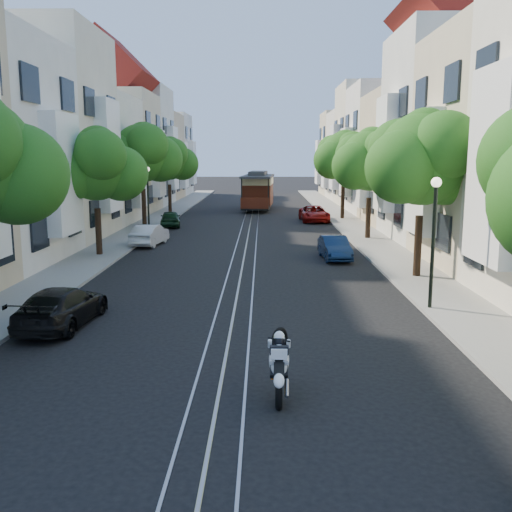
{
  "coord_description": "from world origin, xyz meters",
  "views": [
    {
      "loc": [
        0.91,
        -13.84,
        4.91
      ],
      "look_at": [
        0.69,
        5.4,
        1.54
      ],
      "focal_mm": 40.0,
      "sensor_mm": 36.0,
      "label": 1
    }
  ],
  "objects_px": {
    "lamp_east": "(434,223)",
    "sportbike_rider": "(279,361)",
    "lamp_west": "(148,190)",
    "parked_car_e_far": "(314,214)",
    "tree_w_b": "(97,167)",
    "parked_car_w_mid": "(150,235)",
    "tree_e_c": "(371,162)",
    "tree_w_c": "(143,154)",
    "tree_w_d": "(170,160)",
    "cable_car": "(258,189)",
    "parked_car_w_near": "(62,307)",
    "tree_e_d": "(345,157)",
    "parked_car_w_far": "(170,219)",
    "tree_e_b": "(424,161)",
    "parked_car_e_mid": "(335,248)"
  },
  "relations": [
    {
      "from": "tree_e_d",
      "to": "parked_car_w_near",
      "type": "relative_size",
      "value": 1.7
    },
    {
      "from": "tree_w_d",
      "to": "parked_car_w_far",
      "type": "relative_size",
      "value": 1.91
    },
    {
      "from": "tree_w_d",
      "to": "tree_e_c",
      "type": "bearing_deg",
      "value": -48.01
    },
    {
      "from": "tree_e_d",
      "to": "parked_car_w_far",
      "type": "distance_m",
      "value": 14.39
    },
    {
      "from": "tree_e_d",
      "to": "parked_car_w_mid",
      "type": "distance_m",
      "value": 18.86
    },
    {
      "from": "lamp_west",
      "to": "parked_car_e_far",
      "type": "bearing_deg",
      "value": 34.13
    },
    {
      "from": "tree_e_d",
      "to": "parked_car_w_far",
      "type": "relative_size",
      "value": 2.01
    },
    {
      "from": "cable_car",
      "to": "parked_car_w_near",
      "type": "xyz_separation_m",
      "value": [
        -5.45,
        -37.18,
        -1.34
      ]
    },
    {
      "from": "parked_car_e_mid",
      "to": "parked_car_w_mid",
      "type": "height_order",
      "value": "parked_car_w_mid"
    },
    {
      "from": "sportbike_rider",
      "to": "parked_car_w_mid",
      "type": "relative_size",
      "value": 0.54
    },
    {
      "from": "tree_w_c",
      "to": "lamp_west",
      "type": "xyz_separation_m",
      "value": [
        0.84,
        -2.98,
        -2.22
      ]
    },
    {
      "from": "parked_car_w_near",
      "to": "parked_car_w_far",
      "type": "distance_m",
      "value": 23.93
    },
    {
      "from": "lamp_west",
      "to": "parked_car_w_mid",
      "type": "xyz_separation_m",
      "value": [
        0.89,
        -4.31,
        -2.25
      ]
    },
    {
      "from": "tree_e_b",
      "to": "cable_car",
      "type": "height_order",
      "value": "tree_e_b"
    },
    {
      "from": "lamp_east",
      "to": "tree_w_b",
      "type": "bearing_deg",
      "value": 143.42
    },
    {
      "from": "parked_car_e_far",
      "to": "tree_w_d",
      "type": "bearing_deg",
      "value": 149.42
    },
    {
      "from": "tree_e_d",
      "to": "parked_car_e_far",
      "type": "bearing_deg",
      "value": -149.54
    },
    {
      "from": "lamp_east",
      "to": "sportbike_rider",
      "type": "relative_size",
      "value": 2.16
    },
    {
      "from": "lamp_east",
      "to": "parked_car_w_near",
      "type": "distance_m",
      "value": 11.62
    },
    {
      "from": "parked_car_e_mid",
      "to": "parked_car_e_far",
      "type": "height_order",
      "value": "parked_car_e_far"
    },
    {
      "from": "tree_e_c",
      "to": "lamp_west",
      "type": "distance_m",
      "value": 13.82
    },
    {
      "from": "lamp_east",
      "to": "lamp_west",
      "type": "xyz_separation_m",
      "value": [
        -12.6,
        18.0,
        0.0
      ]
    },
    {
      "from": "tree_e_b",
      "to": "parked_car_w_far",
      "type": "xyz_separation_m",
      "value": [
        -12.86,
        17.17,
        -4.15
      ]
    },
    {
      "from": "tree_e_c",
      "to": "lamp_east",
      "type": "height_order",
      "value": "tree_e_c"
    },
    {
      "from": "parked_car_e_mid",
      "to": "tree_e_b",
      "type": "bearing_deg",
      "value": -60.55
    },
    {
      "from": "lamp_east",
      "to": "parked_car_e_mid",
      "type": "bearing_deg",
      "value": 101.45
    },
    {
      "from": "sportbike_rider",
      "to": "parked_car_w_far",
      "type": "distance_m",
      "value": 29.62
    },
    {
      "from": "parked_car_w_far",
      "to": "sportbike_rider",
      "type": "bearing_deg",
      "value": 95.55
    },
    {
      "from": "parked_car_e_mid",
      "to": "parked_car_w_near",
      "type": "height_order",
      "value": "parked_car_w_near"
    },
    {
      "from": "tree_w_b",
      "to": "parked_car_w_far",
      "type": "xyz_separation_m",
      "value": [
        1.54,
        12.17,
        -3.82
      ]
    },
    {
      "from": "tree_e_c",
      "to": "tree_w_d",
      "type": "height_order",
      "value": "same"
    },
    {
      "from": "tree_w_c",
      "to": "tree_w_d",
      "type": "distance_m",
      "value": 11.01
    },
    {
      "from": "tree_w_b",
      "to": "parked_car_w_near",
      "type": "distance_m",
      "value": 12.55
    },
    {
      "from": "parked_car_w_mid",
      "to": "parked_car_w_far",
      "type": "distance_m",
      "value": 8.46
    },
    {
      "from": "tree_e_b",
      "to": "tree_e_d",
      "type": "xyz_separation_m",
      "value": [
        0.0,
        22.0,
        0.13
      ]
    },
    {
      "from": "tree_e_b",
      "to": "parked_car_e_mid",
      "type": "xyz_separation_m",
      "value": [
        -2.86,
        4.4,
        -4.18
      ]
    },
    {
      "from": "tree_e_c",
      "to": "tree_w_c",
      "type": "height_order",
      "value": "tree_w_c"
    },
    {
      "from": "lamp_west",
      "to": "parked_car_w_mid",
      "type": "distance_m",
      "value": 4.95
    },
    {
      "from": "parked_car_e_far",
      "to": "parked_car_w_mid",
      "type": "xyz_separation_m",
      "value": [
        -10.27,
        -11.87,
        -0.02
      ]
    },
    {
      "from": "sportbike_rider",
      "to": "parked_car_e_mid",
      "type": "bearing_deg",
      "value": 80.62
    },
    {
      "from": "tree_w_c",
      "to": "tree_w_d",
      "type": "relative_size",
      "value": 1.09
    },
    {
      "from": "tree_e_b",
      "to": "tree_e_d",
      "type": "relative_size",
      "value": 0.98
    },
    {
      "from": "tree_w_d",
      "to": "parked_car_w_near",
      "type": "height_order",
      "value": "tree_w_d"
    },
    {
      "from": "tree_e_b",
      "to": "cable_car",
      "type": "relative_size",
      "value": 0.78
    },
    {
      "from": "sportbike_rider",
      "to": "tree_w_b",
      "type": "bearing_deg",
      "value": 118.48
    },
    {
      "from": "tree_w_c",
      "to": "parked_car_w_far",
      "type": "bearing_deg",
      "value": 37.15
    },
    {
      "from": "tree_e_b",
      "to": "lamp_east",
      "type": "bearing_deg",
      "value": -100.93
    },
    {
      "from": "sportbike_rider",
      "to": "tree_e_b",
      "type": "bearing_deg",
      "value": 64.43
    },
    {
      "from": "sportbike_rider",
      "to": "tree_w_c",
      "type": "bearing_deg",
      "value": 108.6
    },
    {
      "from": "parked_car_e_far",
      "to": "parked_car_w_far",
      "type": "xyz_separation_m",
      "value": [
        -10.45,
        -3.42,
        -0.02
      ]
    }
  ]
}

